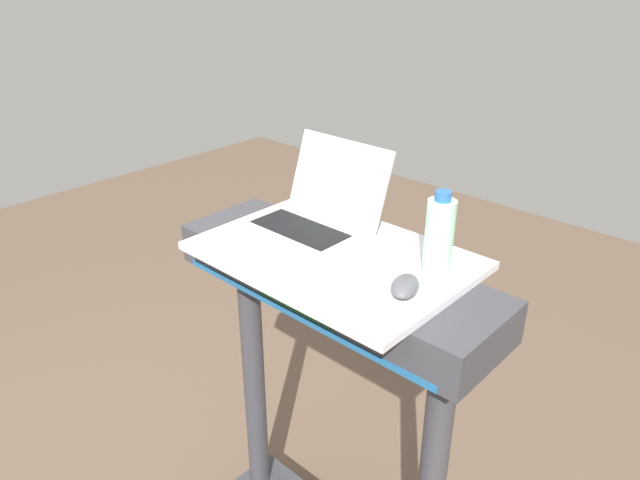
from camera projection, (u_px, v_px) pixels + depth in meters
The scene contains 4 objects.
desk_board at pixel (334, 255), 1.48m from camera, with size 0.66×0.46×0.02m, color silver.
laptop at pixel (316, 213), 1.59m from camera, with size 0.32×0.28×0.22m.
computer_mouse at pixel (405, 286), 1.29m from camera, with size 0.06×0.10×0.03m, color #4C4C51.
water_bottle at pixel (439, 237), 1.34m from camera, with size 0.07×0.07×0.20m.
Camera 1 is at (0.87, -0.29, 1.85)m, focal length 33.41 mm.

